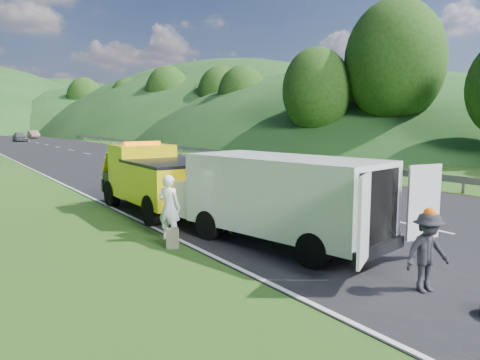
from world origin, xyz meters
TOP-DOWN VIEW (x-y plane):
  - ground at (0.00, 0.00)m, footprint 320.00×320.00m
  - road_surface at (3.00, 40.00)m, footprint 14.00×200.00m
  - guardrail at (10.30, 52.50)m, footprint 0.06×140.00m
  - tree_line_right at (23.00, 60.00)m, footprint 14.00×140.00m
  - tow_truck at (-2.85, 4.82)m, footprint 2.27×5.81m
  - white_van at (-1.91, -1.10)m, footprint 4.11×7.06m
  - woman at (-4.10, 0.92)m, footprint 0.77×0.81m
  - child at (-2.44, 0.54)m, footprint 0.59×0.59m
  - worker at (-1.66, -5.38)m, footprint 1.10×0.77m
  - suitcase at (-4.38, 0.16)m, footprint 0.37×0.29m
  - passing_suv at (5.20, 9.50)m, footprint 2.49×5.29m
  - dist_car_a at (1.64, 62.84)m, footprint 1.64×4.07m
  - dist_car_b at (5.29, 73.24)m, footprint 1.38×3.97m
  - dist_car_c at (3.29, 96.18)m, footprint 2.24×5.51m

SIDE VIEW (x-z plane):
  - ground at x=0.00m, z-range 0.00..0.00m
  - guardrail at x=10.30m, z-range -0.76..0.76m
  - tree_line_right at x=23.00m, z-range -7.00..7.00m
  - woman at x=-4.10m, z-range -0.90..0.90m
  - child at x=-2.44m, z-range -0.48..0.48m
  - worker at x=-1.66m, z-range -0.78..0.78m
  - passing_suv at x=5.20m, z-range -0.73..0.73m
  - dist_car_a at x=1.64m, z-range -0.69..0.69m
  - dist_car_b at x=5.29m, z-range -0.65..0.65m
  - dist_car_c at x=3.29m, z-range -0.80..0.80m
  - road_surface at x=3.00m, z-range 0.00..0.02m
  - suitcase at x=-4.38m, z-range 0.00..0.53m
  - tow_truck at x=-2.85m, z-range -0.03..2.46m
  - white_van at x=-1.91m, z-range 0.15..2.51m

